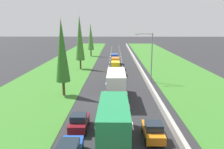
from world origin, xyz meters
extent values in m
plane|color=#28282B|center=(0.00, 60.00, 0.00)|extent=(300.00, 300.00, 0.00)
cube|color=#387528|center=(-12.65, 60.00, 0.02)|extent=(14.00, 140.00, 0.04)
cube|color=#387528|center=(14.35, 60.00, 0.02)|extent=(14.00, 140.00, 0.04)
cube|color=#9E9B93|center=(5.70, 60.00, 0.42)|extent=(0.44, 120.00, 0.85)
cube|color=white|center=(-1.75, 21.00, 0.01)|extent=(0.14, 2.00, 0.01)
cube|color=white|center=(-1.75, 27.00, 0.01)|extent=(0.14, 2.00, 0.01)
cube|color=white|center=(-1.75, 33.00, 0.01)|extent=(0.14, 2.00, 0.01)
cube|color=white|center=(-1.75, 39.00, 0.01)|extent=(0.14, 2.00, 0.01)
cube|color=white|center=(-1.75, 45.00, 0.01)|extent=(0.14, 2.00, 0.01)
cube|color=white|center=(-1.75, 51.00, 0.01)|extent=(0.14, 2.00, 0.01)
cube|color=white|center=(-1.75, 57.00, 0.01)|extent=(0.14, 2.00, 0.01)
cube|color=white|center=(-1.75, 63.00, 0.01)|extent=(0.14, 2.00, 0.01)
cube|color=white|center=(-1.75, 69.00, 0.01)|extent=(0.14, 2.00, 0.01)
cube|color=white|center=(-1.75, 75.00, 0.01)|extent=(0.14, 2.00, 0.01)
cube|color=white|center=(-1.75, 81.00, 0.01)|extent=(0.14, 2.00, 0.01)
cube|color=white|center=(-1.75, 87.00, 0.01)|extent=(0.14, 2.00, 0.01)
cube|color=white|center=(-1.75, 93.00, 0.01)|extent=(0.14, 2.00, 0.01)
cube|color=white|center=(-1.75, 99.00, 0.01)|extent=(0.14, 2.00, 0.01)
cube|color=white|center=(-1.75, 105.00, 0.01)|extent=(0.14, 2.00, 0.01)
cube|color=white|center=(-1.75, 111.00, 0.01)|extent=(0.14, 2.00, 0.01)
cube|color=white|center=(-1.75, 117.00, 0.01)|extent=(0.14, 2.00, 0.01)
cube|color=white|center=(1.75, 21.00, 0.01)|extent=(0.14, 2.00, 0.01)
cube|color=white|center=(1.75, 27.00, 0.01)|extent=(0.14, 2.00, 0.01)
cube|color=white|center=(1.75, 33.00, 0.01)|extent=(0.14, 2.00, 0.01)
cube|color=white|center=(1.75, 39.00, 0.01)|extent=(0.14, 2.00, 0.01)
cube|color=white|center=(1.75, 45.00, 0.01)|extent=(0.14, 2.00, 0.01)
cube|color=white|center=(1.75, 51.00, 0.01)|extent=(0.14, 2.00, 0.01)
cube|color=white|center=(1.75, 57.00, 0.01)|extent=(0.14, 2.00, 0.01)
cube|color=white|center=(1.75, 63.00, 0.01)|extent=(0.14, 2.00, 0.01)
cube|color=white|center=(1.75, 69.00, 0.01)|extent=(0.14, 2.00, 0.01)
cube|color=white|center=(1.75, 75.00, 0.01)|extent=(0.14, 2.00, 0.01)
cube|color=white|center=(1.75, 81.00, 0.01)|extent=(0.14, 2.00, 0.01)
cube|color=white|center=(1.75, 87.00, 0.01)|extent=(0.14, 2.00, 0.01)
cube|color=white|center=(1.75, 93.00, 0.01)|extent=(0.14, 2.00, 0.01)
cube|color=white|center=(1.75, 99.00, 0.01)|extent=(0.14, 2.00, 0.01)
cube|color=white|center=(1.75, 105.00, 0.01)|extent=(0.14, 2.00, 0.01)
cube|color=white|center=(1.75, 111.00, 0.01)|extent=(0.14, 2.00, 0.01)
cube|color=white|center=(1.75, 117.00, 0.01)|extent=(0.14, 2.00, 0.01)
cube|color=#19232D|center=(-3.67, 14.39, 1.34)|extent=(1.56, 1.90, 0.60)
cylinder|color=black|center=(-4.47, 15.93, 0.32)|extent=(0.22, 0.64, 0.64)
cylinder|color=black|center=(-2.87, 15.93, 0.32)|extent=(0.22, 0.64, 0.64)
cube|color=orange|center=(3.41, 18.23, 0.70)|extent=(1.68, 3.90, 0.76)
cube|color=#19232D|center=(3.41, 17.93, 1.40)|extent=(1.52, 1.60, 0.64)
cylinder|color=black|center=(2.65, 19.44, 0.32)|extent=(0.22, 0.64, 0.64)
cylinder|color=black|center=(4.17, 19.44, 0.32)|extent=(0.22, 0.64, 0.64)
cylinder|color=black|center=(2.65, 17.03, 0.32)|extent=(0.22, 0.64, 0.64)
cylinder|color=black|center=(4.17, 17.03, 0.32)|extent=(0.22, 0.64, 0.64)
cube|color=black|center=(-0.21, 17.16, 0.60)|extent=(2.20, 9.40, 0.56)
cube|color=black|center=(-0.21, 20.76, 2.13)|extent=(2.40, 2.20, 2.50)
cube|color=#1E7F47|center=(-0.21, 16.06, 2.53)|extent=(2.44, 7.20, 3.30)
cylinder|color=black|center=(-1.33, 20.46, 0.32)|extent=(0.22, 0.64, 0.64)
cylinder|color=black|center=(0.91, 20.46, 0.32)|extent=(0.22, 0.64, 0.64)
cube|color=black|center=(0.03, 29.94, 0.60)|extent=(2.20, 9.40, 0.56)
cube|color=maroon|center=(0.03, 33.54, 2.13)|extent=(2.40, 2.20, 2.50)
cube|color=silver|center=(0.03, 28.84, 2.53)|extent=(2.44, 7.20, 3.30)
cylinder|color=black|center=(-1.09, 33.24, 0.32)|extent=(0.22, 0.64, 0.64)
cylinder|color=black|center=(1.15, 33.24, 0.32)|extent=(0.22, 0.64, 0.64)
cylinder|color=black|center=(-1.09, 27.76, 0.32)|extent=(0.22, 0.64, 0.64)
cylinder|color=black|center=(1.15, 27.76, 0.32)|extent=(0.22, 0.64, 0.64)
cylinder|color=black|center=(-1.09, 26.68, 0.32)|extent=(0.22, 0.64, 0.64)
cylinder|color=black|center=(1.15, 26.68, 0.32)|extent=(0.22, 0.64, 0.64)
cube|color=#1E47B7|center=(0.06, 39.04, 0.68)|extent=(1.76, 4.50, 0.72)
cube|color=#19232D|center=(0.06, 38.89, 1.34)|extent=(1.56, 1.90, 0.60)
cylinder|color=black|center=(-0.74, 40.44, 0.32)|extent=(0.22, 0.64, 0.64)
cylinder|color=black|center=(0.86, 40.44, 0.32)|extent=(0.22, 0.64, 0.64)
cylinder|color=black|center=(-0.74, 37.65, 0.32)|extent=(0.22, 0.64, 0.64)
cylinder|color=black|center=(0.86, 37.65, 0.32)|extent=(0.22, 0.64, 0.64)
cube|color=yellow|center=(-0.06, 46.82, 1.02)|extent=(1.90, 4.90, 1.40)
cube|color=yellow|center=(-0.06, 46.52, 2.27)|extent=(1.80, 3.10, 1.10)
cylinder|color=black|center=(-0.93, 48.34, 0.32)|extent=(0.22, 0.64, 0.64)
cylinder|color=black|center=(0.81, 48.34, 0.32)|extent=(0.22, 0.64, 0.64)
cylinder|color=black|center=(-0.93, 45.30, 0.32)|extent=(0.22, 0.64, 0.64)
cylinder|color=black|center=(0.81, 45.30, 0.32)|extent=(0.22, 0.64, 0.64)
cube|color=orange|center=(-0.08, 53.00, 1.02)|extent=(1.90, 4.90, 1.40)
cube|color=orange|center=(-0.08, 52.70, 2.27)|extent=(1.80, 3.10, 1.10)
cylinder|color=black|center=(-0.95, 54.52, 0.32)|extent=(0.22, 0.64, 0.64)
cylinder|color=black|center=(0.79, 54.52, 0.32)|extent=(0.22, 0.64, 0.64)
cylinder|color=black|center=(-0.95, 51.48, 0.32)|extent=(0.22, 0.64, 0.64)
cylinder|color=black|center=(0.79, 51.48, 0.32)|extent=(0.22, 0.64, 0.64)
cube|color=#1E47B7|center=(-0.22, 60.14, 1.02)|extent=(1.90, 4.90, 1.40)
cube|color=#1E47B7|center=(-0.22, 59.84, 2.27)|extent=(1.80, 3.10, 1.10)
cylinder|color=black|center=(-1.09, 61.66, 0.32)|extent=(0.22, 0.64, 0.64)
cylinder|color=black|center=(0.65, 61.66, 0.32)|extent=(0.22, 0.64, 0.64)
cylinder|color=black|center=(-1.09, 58.62, 0.32)|extent=(0.22, 0.64, 0.64)
cylinder|color=black|center=(0.65, 58.62, 0.32)|extent=(0.22, 0.64, 0.64)
cube|color=maroon|center=(-3.73, 20.15, 0.70)|extent=(1.68, 3.90, 0.76)
cube|color=#19232D|center=(-3.73, 19.85, 1.40)|extent=(1.52, 1.60, 0.64)
cylinder|color=black|center=(-4.49, 21.36, 0.32)|extent=(0.22, 0.64, 0.64)
cylinder|color=black|center=(-2.97, 21.36, 0.32)|extent=(0.22, 0.64, 0.64)
cylinder|color=black|center=(-4.49, 18.94, 0.32)|extent=(0.22, 0.64, 0.64)
cylinder|color=black|center=(-2.97, 18.94, 0.32)|extent=(0.22, 0.64, 0.64)
cylinder|color=#4C3823|center=(-7.81, 31.56, 1.10)|extent=(0.40, 0.40, 2.20)
cone|color=#2D6623|center=(-7.81, 31.56, 6.80)|extent=(2.08, 2.08, 9.20)
cylinder|color=#4C3823|center=(-8.44, 52.81, 1.10)|extent=(0.40, 0.40, 2.20)
cone|color=#3D752D|center=(-8.44, 52.81, 7.45)|extent=(2.12, 2.12, 10.50)
cylinder|color=#4C3823|center=(-8.31, 75.91, 1.10)|extent=(0.40, 0.40, 2.20)
cone|color=#4C7F38|center=(-8.31, 75.91, 6.54)|extent=(2.07, 2.07, 8.68)
cylinder|color=gray|center=(6.52, 39.95, 4.50)|extent=(0.20, 0.20, 9.00)
cylinder|color=gray|center=(5.12, 39.95, 8.85)|extent=(2.80, 0.12, 0.12)
cube|color=silver|center=(3.72, 39.95, 8.75)|extent=(0.60, 0.28, 0.20)
camera|label=1|loc=(-0.10, -1.48, 10.39)|focal=36.85mm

